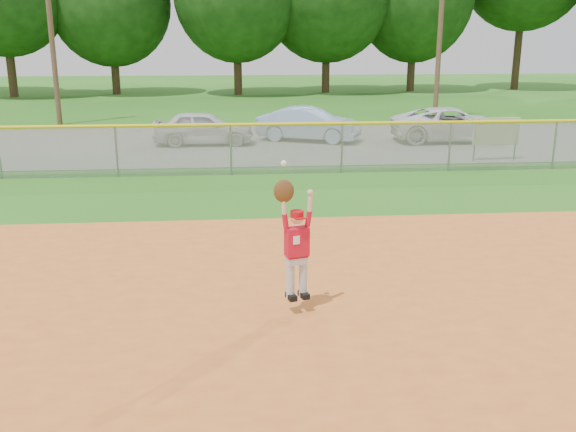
% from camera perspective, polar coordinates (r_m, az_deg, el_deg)
% --- Properties ---
extents(ground, '(120.00, 120.00, 0.00)m').
position_cam_1_polar(ground, '(9.78, -4.95, -8.63)').
color(ground, '#276316').
rests_on(ground, ground).
extents(clay_infield, '(24.00, 16.00, 0.04)m').
position_cam_1_polar(clay_infield, '(7.14, -4.88, -18.44)').
color(clay_infield, '#C86224').
rests_on(clay_infield, ground).
extents(parking_strip, '(44.00, 10.00, 0.03)m').
position_cam_1_polar(parking_strip, '(25.23, -5.07, 6.55)').
color(parking_strip, slate).
rests_on(parking_strip, ground).
extents(car_white_a, '(3.74, 1.51, 1.27)m').
position_cam_1_polar(car_white_a, '(24.63, -7.53, 7.78)').
color(car_white_a, silver).
rests_on(car_white_a, parking_strip).
extents(car_blue, '(4.19, 2.83, 1.31)m').
position_cam_1_polar(car_blue, '(25.30, 1.87, 8.16)').
color(car_blue, '#8AAACE').
rests_on(car_blue, parking_strip).
extents(car_white_b, '(4.77, 2.32, 1.31)m').
position_cam_1_polar(car_white_b, '(26.00, 14.40, 7.88)').
color(car_white_b, white).
rests_on(car_white_b, parking_strip).
extents(sponsor_sign, '(1.61, 0.15, 1.43)m').
position_cam_1_polar(sponsor_sign, '(22.33, 18.00, 7.06)').
color(sponsor_sign, gray).
rests_on(sponsor_sign, ground).
extents(outfield_fence, '(40.06, 0.10, 1.55)m').
position_cam_1_polar(outfield_fence, '(19.17, -5.11, 6.25)').
color(outfield_fence, gray).
rests_on(outfield_fence, ground).
extents(power_lines, '(19.40, 0.24, 9.00)m').
position_cam_1_polar(power_lines, '(30.93, -3.37, 16.94)').
color(power_lines, '#4C3823').
rests_on(power_lines, ground).
extents(ballplayer, '(0.60, 0.32, 2.09)m').
position_cam_1_polar(ballplayer, '(9.32, 0.63, -2.18)').
color(ballplayer, silver).
rests_on(ballplayer, ground).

